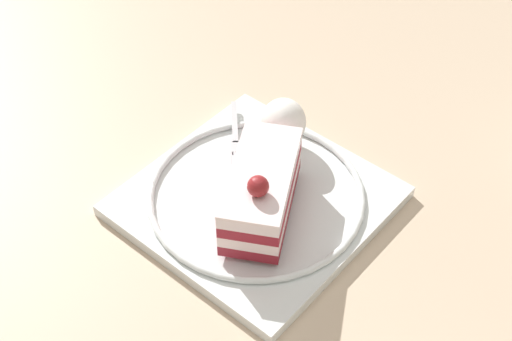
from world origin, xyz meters
TOP-DOWN VIEW (x-y plane):
  - ground_plane at (0.00, 0.00)m, footprint 2.40×2.40m
  - dessert_plate at (-0.02, 0.01)m, footprint 0.25×0.25m
  - cake_slice at (0.00, -0.01)m, footprint 0.10×0.14m
  - whipped_cream_dollop at (-0.03, 0.09)m, footprint 0.05×0.05m
  - fork at (-0.07, 0.06)m, footprint 0.07×0.09m

SIDE VIEW (x-z plane):
  - ground_plane at x=0.00m, z-range 0.00..0.00m
  - dessert_plate at x=-0.02m, z-range 0.00..0.02m
  - fork at x=-0.07m, z-range 0.02..0.02m
  - whipped_cream_dollop at x=-0.03m, z-range 0.02..0.07m
  - cake_slice at x=0.00m, z-range 0.01..0.08m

